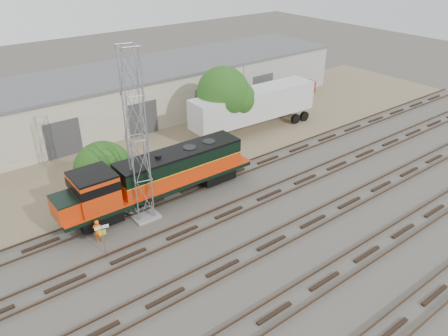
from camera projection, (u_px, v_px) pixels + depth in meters
ground at (242, 223)px, 30.61m from camera, size 140.00×140.00×0.00m
dirt_strip at (140, 150)px, 41.10m from camera, size 80.00×16.00×0.02m
tracks at (271, 243)px, 28.48m from camera, size 80.00×20.40×0.28m
warehouse at (102, 100)px, 45.46m from camera, size 58.40×10.40×5.30m
locomotive at (156, 177)px, 32.04m from camera, size 15.48×2.72×3.72m
signal_tower at (137, 141)px, 28.55m from camera, size 1.79×1.79×12.13m
sign_post at (103, 234)px, 26.98m from camera, size 0.87×0.19×2.15m
worker at (98, 231)px, 28.42m from camera, size 0.72×0.66×1.65m
semi_trailer at (256, 105)px, 44.12m from camera, size 14.11×3.29×4.31m
dumpster_blue at (272, 97)px, 52.39m from camera, size 1.94×1.87×1.50m
dumpster_red at (308, 86)px, 56.25m from camera, size 1.77×1.70×1.40m
tree_mid at (108, 172)px, 33.34m from camera, size 4.75×4.53×4.53m
tree_east at (227, 95)px, 42.12m from camera, size 5.44×5.18×7.00m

